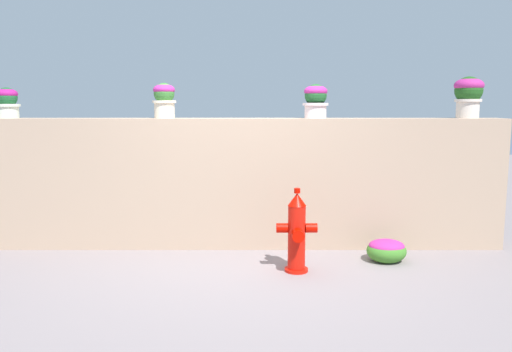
# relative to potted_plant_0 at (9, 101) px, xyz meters

# --- Properties ---
(ground_plane) EXTENTS (24.00, 24.00, 0.00)m
(ground_plane) POSITION_rel_potted_plant_0_xyz_m (2.66, -0.92, -1.71)
(ground_plane) COLOR gray
(stone_wall) EXTENTS (6.15, 0.40, 1.52)m
(stone_wall) POSITION_rel_potted_plant_0_xyz_m (2.66, 0.02, -0.95)
(stone_wall) COLOR tan
(stone_wall) RESTS_ON ground
(potted_plant_0) EXTENTS (0.28, 0.28, 0.35)m
(potted_plant_0) POSITION_rel_potted_plant_0_xyz_m (0.00, 0.00, 0.00)
(potted_plant_0) COLOR silver
(potted_plant_0) RESTS_ON stone_wall
(potted_plant_1) EXTENTS (0.28, 0.28, 0.40)m
(potted_plant_1) POSITION_rel_potted_plant_0_xyz_m (1.80, 0.05, 0.04)
(potted_plant_1) COLOR beige
(potted_plant_1) RESTS_ON stone_wall
(potted_plant_2) EXTENTS (0.30, 0.30, 0.39)m
(potted_plant_2) POSITION_rel_potted_plant_0_xyz_m (3.56, 0.02, 0.03)
(potted_plant_2) COLOR silver
(potted_plant_2) RESTS_ON stone_wall
(potted_plant_3) EXTENTS (0.33, 0.33, 0.48)m
(potted_plant_3) POSITION_rel_potted_plant_0_xyz_m (5.31, 0.01, 0.09)
(potted_plant_3) COLOR beige
(potted_plant_3) RESTS_ON stone_wall
(fire_hydrant) EXTENTS (0.41, 0.34, 0.86)m
(fire_hydrant) POSITION_rel_potted_plant_0_xyz_m (3.28, -0.94, -1.32)
(fire_hydrant) COLOR red
(fire_hydrant) RESTS_ON ground
(flower_bush_left) EXTENTS (0.42, 0.38, 0.25)m
(flower_bush_left) POSITION_rel_potted_plant_0_xyz_m (4.27, -0.60, -1.58)
(flower_bush_left) COLOR #407F29
(flower_bush_left) RESTS_ON ground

